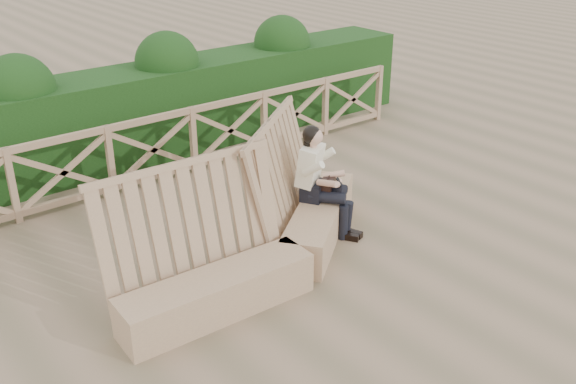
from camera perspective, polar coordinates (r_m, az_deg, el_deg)
ground at (r=7.77m, az=0.75°, el=-7.39°), size 60.00×60.00×0.00m
bench at (r=7.69m, az=-1.82°, el=-4.23°), size 4.13×1.97×1.61m
woman at (r=8.39m, az=2.82°, el=1.34°), size 0.68×0.93×1.49m
guardrail at (r=10.18m, az=-11.89°, el=3.69°), size 10.10×0.09×1.10m
hedge at (r=11.14m, az=-14.88°, el=6.33°), size 12.00×1.20×1.50m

